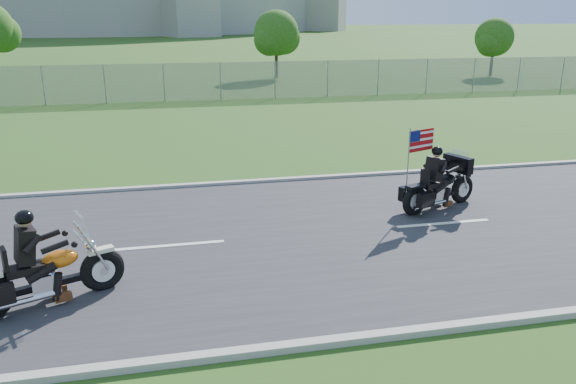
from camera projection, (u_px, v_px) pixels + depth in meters
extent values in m
plane|color=#224615|center=(267.00, 240.00, 11.73)|extent=(420.00, 420.00, 0.00)
cube|color=#28282B|center=(267.00, 239.00, 11.73)|extent=(120.00, 8.00, 0.04)
cube|color=#9E9B93|center=(241.00, 183.00, 15.49)|extent=(120.00, 0.18, 0.12)
cube|color=#9E9B93|center=(316.00, 344.00, 7.94)|extent=(120.00, 0.18, 0.12)
cube|color=gray|center=(105.00, 84.00, 29.06)|extent=(60.00, 0.03, 2.00)
cylinder|color=#382316|center=(276.00, 60.00, 40.48)|extent=(0.22, 0.22, 2.52)
sphere|color=#164913|center=(276.00, 33.00, 39.90)|extent=(3.20, 3.20, 3.20)
sphere|color=#164913|center=(284.00, 38.00, 40.59)|extent=(2.40, 2.40, 2.40)
sphere|color=#164913|center=(270.00, 40.00, 39.56)|extent=(2.24, 2.24, 2.24)
sphere|color=#164913|center=(1.00, 33.00, 40.31)|extent=(2.70, 2.70, 2.70)
cylinder|color=#382316|center=(492.00, 61.00, 41.84)|extent=(0.22, 0.22, 2.24)
sphere|color=#164913|center=(494.00, 37.00, 41.33)|extent=(2.80, 2.80, 2.80)
sphere|color=#164913|center=(497.00, 41.00, 41.93)|extent=(2.10, 2.10, 2.10)
sphere|color=#164913|center=(490.00, 43.00, 41.03)|extent=(1.96, 1.96, 1.96)
torus|color=black|center=(102.00, 270.00, 9.47)|extent=(0.77, 0.46, 0.76)
ellipsoid|color=orange|center=(60.00, 259.00, 9.00)|extent=(0.65, 0.52, 0.29)
cube|color=black|center=(25.00, 269.00, 8.73)|extent=(0.64, 0.50, 0.12)
cube|color=black|center=(25.00, 245.00, 8.64)|extent=(0.38, 0.47, 0.56)
sphere|color=black|center=(24.00, 218.00, 8.53)|extent=(0.36, 0.36, 0.28)
cube|color=silver|center=(83.00, 225.00, 9.08)|extent=(0.22, 0.45, 0.41)
torus|color=black|center=(462.00, 189.00, 13.85)|extent=(0.73, 0.42, 0.71)
torus|color=black|center=(415.00, 201.00, 12.99)|extent=(0.73, 0.42, 0.71)
ellipsoid|color=black|center=(446.00, 180.00, 13.43)|extent=(0.62, 0.49, 0.27)
cube|color=black|center=(432.00, 184.00, 13.17)|extent=(0.60, 0.46, 0.12)
cube|color=black|center=(434.00, 169.00, 13.08)|extent=(0.36, 0.44, 0.53)
sphere|color=black|center=(437.00, 151.00, 12.98)|extent=(0.34, 0.34, 0.26)
cube|color=black|center=(458.00, 164.00, 13.52)|extent=(0.48, 0.80, 0.39)
cube|color=#B70C11|center=(421.00, 140.00, 12.88)|extent=(0.73, 0.30, 0.50)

